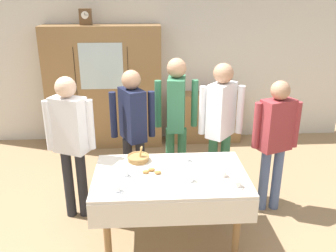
% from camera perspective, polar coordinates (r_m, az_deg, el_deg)
% --- Properties ---
extents(ground_plane, '(12.00, 12.00, 0.00)m').
position_cam_1_polar(ground_plane, '(4.14, 0.17, -15.53)').
color(ground_plane, '#997A56').
rests_on(ground_plane, ground).
extents(back_wall, '(6.40, 0.10, 2.70)m').
position_cam_1_polar(back_wall, '(6.09, -1.38, 10.33)').
color(back_wall, silver).
rests_on(back_wall, ground).
extents(dining_table, '(1.50, 0.94, 0.76)m').
position_cam_1_polar(dining_table, '(3.59, 0.41, -9.41)').
color(dining_table, olive).
rests_on(dining_table, ground).
extents(wall_cabinet, '(1.82, 0.46, 1.96)m').
position_cam_1_polar(wall_cabinet, '(5.91, -10.04, 6.02)').
color(wall_cabinet, olive).
rests_on(wall_cabinet, ground).
extents(mantel_clock, '(0.18, 0.11, 0.24)m').
position_cam_1_polar(mantel_clock, '(5.77, -12.95, 16.54)').
color(mantel_clock, brown).
rests_on(mantel_clock, wall_cabinet).
extents(bookshelf_low, '(1.20, 0.35, 0.84)m').
position_cam_1_polar(bookshelf_low, '(6.16, 5.87, 1.41)').
color(bookshelf_low, olive).
rests_on(bookshelf_low, ground).
extents(book_stack, '(0.17, 0.23, 0.10)m').
position_cam_1_polar(book_stack, '(6.02, 6.03, 5.65)').
color(book_stack, '#99332D').
rests_on(book_stack, bookshelf_low).
extents(tea_cup_back_edge, '(0.13, 0.13, 0.06)m').
position_cam_1_polar(tea_cup_back_edge, '(3.42, 3.52, -8.39)').
color(tea_cup_back_edge, white).
rests_on(tea_cup_back_edge, dining_table).
extents(tea_cup_far_left, '(0.13, 0.13, 0.06)m').
position_cam_1_polar(tea_cup_far_left, '(3.53, 8.70, -7.62)').
color(tea_cup_far_left, white).
rests_on(tea_cup_far_left, dining_table).
extents(tea_cup_mid_left, '(0.13, 0.13, 0.06)m').
position_cam_1_polar(tea_cup_mid_left, '(3.39, 10.92, -9.05)').
color(tea_cup_mid_left, white).
rests_on(tea_cup_mid_left, dining_table).
extents(tea_cup_center, '(0.13, 0.13, 0.06)m').
position_cam_1_polar(tea_cup_center, '(3.28, -8.15, -9.92)').
color(tea_cup_center, white).
rests_on(tea_cup_center, dining_table).
extents(tea_cup_mid_right, '(0.13, 0.13, 0.06)m').
position_cam_1_polar(tea_cup_mid_right, '(3.53, -6.90, -7.52)').
color(tea_cup_mid_right, white).
rests_on(tea_cup_mid_right, dining_table).
extents(tea_cup_front_edge, '(0.13, 0.13, 0.06)m').
position_cam_1_polar(tea_cup_front_edge, '(3.80, 2.86, -5.24)').
color(tea_cup_front_edge, white).
rests_on(tea_cup_front_edge, dining_table).
extents(bread_basket, '(0.24, 0.24, 0.16)m').
position_cam_1_polar(bread_basket, '(3.82, -4.72, -5.04)').
color(bread_basket, '#9E7542').
rests_on(bread_basket, dining_table).
extents(pastry_plate, '(0.28, 0.28, 0.05)m').
position_cam_1_polar(pastry_plate, '(3.54, -2.60, -7.54)').
color(pastry_plate, white).
rests_on(pastry_plate, dining_table).
extents(spoon_mid_right, '(0.12, 0.02, 0.01)m').
position_cam_1_polar(spoon_mid_right, '(3.34, -4.78, -9.62)').
color(spoon_mid_right, silver).
rests_on(spoon_mid_right, dining_table).
extents(spoon_mid_left, '(0.12, 0.02, 0.01)m').
position_cam_1_polar(spoon_mid_left, '(3.87, 7.51, -5.27)').
color(spoon_mid_left, silver).
rests_on(spoon_mid_left, dining_table).
extents(spoon_front_edge, '(0.12, 0.02, 0.01)m').
position_cam_1_polar(spoon_front_edge, '(3.42, 7.81, -9.02)').
color(spoon_front_edge, silver).
rests_on(spoon_front_edge, dining_table).
extents(person_beside_shelf, '(0.52, 0.40, 1.70)m').
position_cam_1_polar(person_beside_shelf, '(4.22, 8.38, 1.00)').
color(person_beside_shelf, '#33704C').
rests_on(person_beside_shelf, ground).
extents(person_behind_table_right, '(0.52, 0.41, 1.63)m').
position_cam_1_polar(person_behind_table_right, '(4.20, -5.60, 0.30)').
color(person_behind_table_right, '#232328').
rests_on(person_behind_table_right, ground).
extents(person_behind_table_left, '(0.52, 0.38, 1.72)m').
position_cam_1_polar(person_behind_table_left, '(4.36, 1.32, 2.08)').
color(person_behind_table_left, '#33704C').
rests_on(person_behind_table_left, ground).
extents(person_near_right_end, '(0.52, 0.33, 1.64)m').
position_cam_1_polar(person_near_right_end, '(3.98, -15.21, -1.45)').
color(person_near_right_end, '#232328').
rests_on(person_near_right_end, ground).
extents(person_by_cabinet, '(0.52, 0.32, 1.56)m').
position_cam_1_polar(person_by_cabinet, '(4.16, 16.66, -1.38)').
color(person_by_cabinet, slate).
rests_on(person_by_cabinet, ground).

